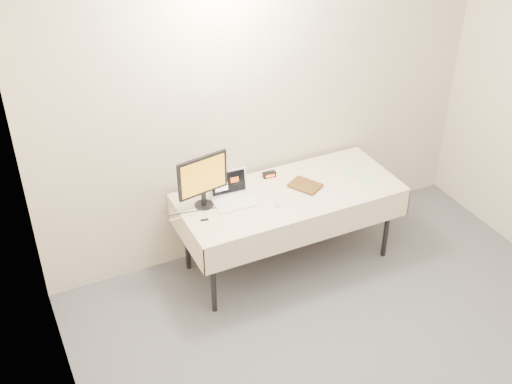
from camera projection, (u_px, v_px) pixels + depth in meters
name	position (u px, v px, depth m)	size (l,w,h in m)	color
back_wall	(266.00, 103.00, 5.31)	(4.00, 0.10, 2.70)	beige
table	(289.00, 198.00, 5.33)	(1.86, 0.81, 0.74)	black
laptop	(232.00, 194.00, 5.17)	(0.34, 0.28, 0.23)	white
monitor	(203.00, 178.00, 4.99)	(0.43, 0.18, 0.45)	black
book	(300.00, 179.00, 5.23)	(0.19, 0.02, 0.25)	brown
alarm_clock	(269.00, 175.00, 5.48)	(0.12, 0.05, 0.05)	black
clicker	(276.00, 204.00, 5.14)	(0.04, 0.09, 0.02)	#B8B8BB
paper_form	(359.00, 175.00, 5.52)	(0.13, 0.32, 0.00)	#B0D8AC
usb_dongle	(205.00, 220.00, 4.96)	(0.06, 0.02, 0.01)	black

